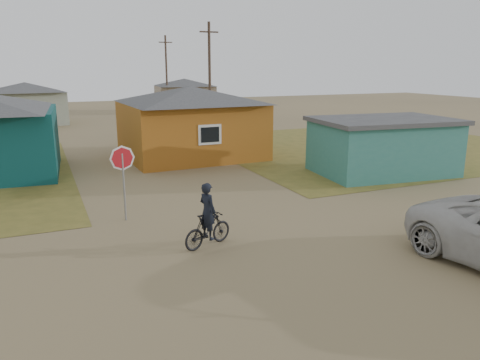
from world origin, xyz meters
The scene contains 10 objects.
ground centered at (0.00, 0.00, 0.00)m, with size 120.00×120.00×0.00m, color olive.
grass_ne centered at (14.00, 13.00, 0.01)m, with size 20.00×18.00×0.00m, color olive.
house_yellow centered at (2.50, 14.00, 2.00)m, with size 7.72×6.76×3.90m.
shed_turquoise centered at (9.50, 6.50, 1.31)m, with size 6.71×4.93×2.60m.
house_pale_west centered at (-6.00, 34.00, 1.86)m, with size 7.04×6.15×3.60m.
house_beige_east centered at (10.00, 40.00, 1.86)m, with size 6.95×6.05×3.60m.
utility_pole_near centered at (6.50, 22.00, 4.14)m, with size 1.40×0.20×8.00m.
utility_pole_far centered at (7.50, 38.00, 4.14)m, with size 1.40×0.20×8.00m.
stop_sign centered at (-2.89, 4.25, 1.83)m, with size 0.79×0.26×2.50m.
cyclist centered at (-1.17, 1.00, 0.67)m, with size 1.69×1.02×1.85m.
Camera 1 is at (-5.26, -10.73, 4.96)m, focal length 35.00 mm.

